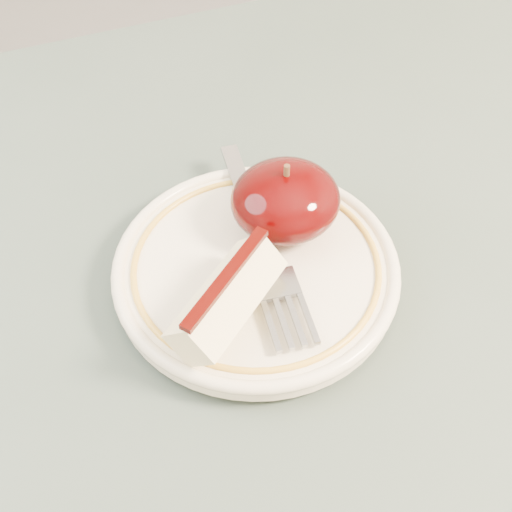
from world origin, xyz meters
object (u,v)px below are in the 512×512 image
object	(u,v)px
table	(291,503)
plate	(256,270)
apple_half	(285,200)
fork	(262,242)

from	to	relation	value
table	plate	world-z (taller)	plate
table	plate	bearing A→B (deg)	80.22
plate	apple_half	xyz separation A→B (m)	(0.03, 0.03, 0.03)
table	fork	distance (m)	0.17
apple_half	fork	bearing A→B (deg)	-148.03
table	plate	xyz separation A→B (m)	(0.02, 0.12, 0.10)
fork	plate	bearing A→B (deg)	152.89
table	apple_half	xyz separation A→B (m)	(0.05, 0.14, 0.13)
plate	table	bearing A→B (deg)	-99.78
plate	fork	size ratio (longest dim) A/B	1.03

